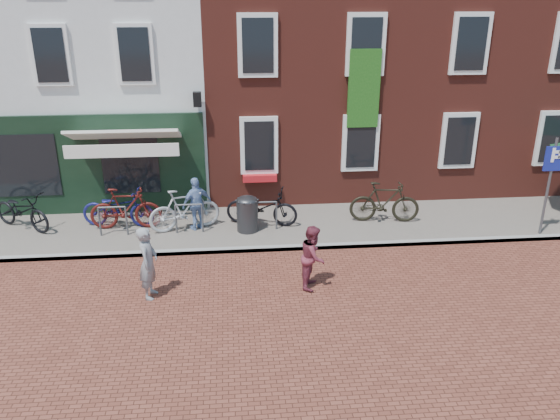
{
  "coord_description": "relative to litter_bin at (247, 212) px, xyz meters",
  "views": [
    {
      "loc": [
        -0.35,
        -12.77,
        6.22
      ],
      "look_at": [
        0.84,
        0.04,
        1.12
      ],
      "focal_mm": 35.76,
      "sensor_mm": 36.0,
      "label": 1
    }
  ],
  "objects": [
    {
      "name": "bicycle_3",
      "position": [
        -1.69,
        0.24,
        0.04
      ],
      "size": [
        2.02,
        1.09,
        1.17
      ],
      "primitive_type": "imported",
      "rotation": [
        0.0,
        0.0,
        1.87
      ],
      "color": "#AFAFB2",
      "rests_on": "sidewalk"
    },
    {
      "name": "bicycle_1",
      "position": [
        -3.28,
        0.46,
        0.04
      ],
      "size": [
        1.95,
        0.57,
        1.17
      ],
      "primitive_type": "imported",
      "rotation": [
        0.0,
        0.0,
        1.56
      ],
      "color": "#4D1310",
      "rests_on": "sidewalk"
    },
    {
      "name": "bicycle_0",
      "position": [
        -6.11,
        0.72,
        -0.02
      ],
      "size": [
        2.06,
        1.67,
        1.05
      ],
      "primitive_type": "imported",
      "rotation": [
        0.0,
        0.0,
        1.0
      ],
      "color": "black",
      "rests_on": "sidewalk"
    },
    {
      "name": "building_stucco",
      "position": [
        -5.06,
        5.82,
        3.85
      ],
      "size": [
        8.0,
        8.0,
        9.0
      ],
      "primitive_type": "cube",
      "color": "silver",
      "rests_on": "ground"
    },
    {
      "name": "boy",
      "position": [
        1.34,
        -3.01,
        0.08
      ],
      "size": [
        0.74,
        0.84,
        1.45
      ],
      "primitive_type": "imported",
      "rotation": [
        0.0,
        0.0,
        1.26
      ],
      "color": "maroon",
      "rests_on": "ground"
    },
    {
      "name": "ground",
      "position": [
        -0.06,
        -1.18,
        -0.65
      ],
      "size": [
        80.0,
        80.0,
        0.0
      ],
      "primitive_type": "plane",
      "color": "brown"
    },
    {
      "name": "building_brick_mid",
      "position": [
        1.94,
        5.82,
        4.35
      ],
      "size": [
        6.0,
        8.0,
        10.0
      ],
      "primitive_type": "cube",
      "color": "maroon",
      "rests_on": "ground"
    },
    {
      "name": "bicycle_5",
      "position": [
        3.85,
        0.28,
        0.04
      ],
      "size": [
        2.0,
        0.82,
        1.17
      ],
      "primitive_type": "imported",
      "rotation": [
        0.0,
        0.0,
        1.43
      ],
      "color": "black",
      "rests_on": "sidewalk"
    },
    {
      "name": "bicycle_4",
      "position": [
        0.41,
        0.39,
        -0.02
      ],
      "size": [
        2.12,
        1.21,
        1.05
      ],
      "primitive_type": "imported",
      "rotation": [
        0.0,
        0.0,
        1.3
      ],
      "color": "black",
      "rests_on": "sidewalk"
    },
    {
      "name": "cafe_person",
      "position": [
        -1.35,
        0.25,
        0.19
      ],
      "size": [
        0.92,
        0.76,
        1.47
      ],
      "primitive_type": "imported",
      "rotation": [
        0.0,
        0.0,
        3.7
      ],
      "color": "#7793C5",
      "rests_on": "sidewalk"
    },
    {
      "name": "parking_sign",
      "position": [
        7.83,
        -0.94,
        1.16
      ],
      "size": [
        0.5,
        0.08,
        2.64
      ],
      "color": "#4C4C4F",
      "rests_on": "sidewalk"
    },
    {
      "name": "sidewalk",
      "position": [
        0.94,
        0.32,
        -0.6
      ],
      "size": [
        24.0,
        3.0,
        0.1
      ],
      "primitive_type": "cube",
      "color": "slate",
      "rests_on": "ground"
    },
    {
      "name": "woman",
      "position": [
        -2.23,
        -3.13,
        0.16
      ],
      "size": [
        0.46,
        0.64,
        1.62
      ],
      "primitive_type": "imported",
      "rotation": [
        0.0,
        0.0,
        1.44
      ],
      "color": "gray",
      "rests_on": "ground"
    },
    {
      "name": "bicycle_2",
      "position": [
        -3.53,
        0.66,
        -0.02
      ],
      "size": [
        2.09,
        0.99,
        1.05
      ],
      "primitive_type": "imported",
      "rotation": [
        0.0,
        0.0,
        1.42
      ],
      "color": "navy",
      "rests_on": "sidewalk"
    },
    {
      "name": "building_brick_right",
      "position": [
        7.94,
        5.82,
        4.35
      ],
      "size": [
        6.0,
        8.0,
        10.0
      ],
      "primitive_type": "cube",
      "color": "maroon",
      "rests_on": "ground"
    },
    {
      "name": "litter_bin",
      "position": [
        0.0,
        0.0,
        0.0
      ],
      "size": [
        0.58,
        0.58,
        1.06
      ],
      "color": "#323134",
      "rests_on": "sidewalk"
    }
  ]
}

